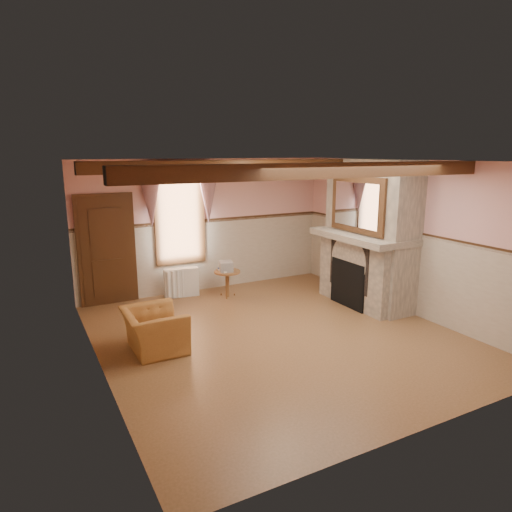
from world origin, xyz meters
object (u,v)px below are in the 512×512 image
armchair (154,330)px  oil_lamp (345,222)px  bowl (359,230)px  side_table (227,284)px  radiator (181,282)px  mantel_clock (339,223)px

armchair → oil_lamp: 4.42m
armchair → bowl: bowl is taller
side_table → armchair: bearing=-137.7°
bowl → side_table: bearing=144.0°
bowl → oil_lamp: (0.00, 0.45, 0.10)m
armchair → radiator: bearing=-27.6°
side_table → bowl: size_ratio=1.55×
mantel_clock → radiator: bearing=155.4°
armchair → radiator: (1.22, 2.32, -0.02)m
armchair → oil_lamp: bearing=-79.3°
bowl → oil_lamp: 0.46m
side_table → mantel_clock: 2.61m
mantel_clock → oil_lamp: 0.19m
oil_lamp → side_table: bearing=152.8°
bowl → radiator: bearing=146.0°
side_table → oil_lamp: size_ratio=1.96×
side_table → oil_lamp: 2.70m
mantel_clock → oil_lamp: oil_lamp is taller
radiator → bowl: (2.95, -1.99, 1.16)m
oil_lamp → bowl: bearing=-90.0°
radiator → oil_lamp: oil_lamp is taller
mantel_clock → side_table: bearing=157.0°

